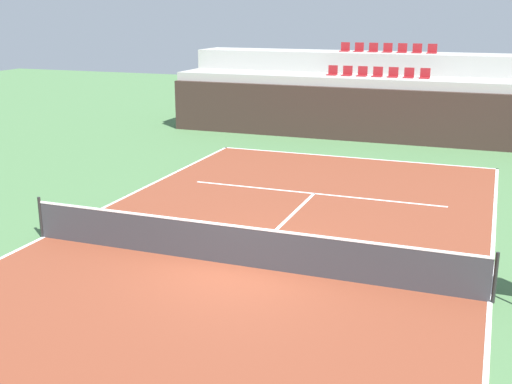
{
  "coord_description": "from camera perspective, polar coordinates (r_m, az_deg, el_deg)",
  "views": [
    {
      "loc": [
        5.19,
        -12.7,
        5.67
      ],
      "look_at": [
        -0.34,
        2.0,
        1.2
      ],
      "focal_mm": 45.0,
      "sensor_mm": 36.0,
      "label": 1
    }
  ],
  "objects": [
    {
      "name": "seating_row_lower",
      "position": [
        30.1,
        10.75,
        10.28
      ],
      "size": [
        4.64,
        0.44,
        0.44
      ],
      "color": "maroon",
      "rests_on": "stands_tier_lower"
    },
    {
      "name": "service_line_far",
      "position": [
        20.58,
        5.19,
        -0.13
      ],
      "size": [
        8.26,
        0.1,
        0.0
      ],
      "primitive_type": "cube",
      "color": "white",
      "rests_on": "court_surface"
    },
    {
      "name": "sideline_left",
      "position": [
        17.5,
        -18.32,
        -3.81
      ],
      "size": [
        0.1,
        24.0,
        0.0
      ],
      "primitive_type": "cube",
      "color": "white",
      "rests_on": "court_surface"
    },
    {
      "name": "seating_row_upper",
      "position": [
        32.39,
        11.61,
        12.29
      ],
      "size": [
        4.64,
        0.44,
        0.44
      ],
      "color": "maroon",
      "rests_on": "stands_tier_upper"
    },
    {
      "name": "back_wall",
      "position": [
        28.89,
        10.06,
        6.71
      ],
      "size": [
        19.05,
        0.3,
        2.36
      ],
      "primitive_type": "cube",
      "color": "#33231E",
      "rests_on": "ground_plane"
    },
    {
      "name": "baseline_far",
      "position": [
        25.82,
        8.5,
        3.05
      ],
      "size": [
        11.0,
        0.1,
        0.0
      ],
      "primitive_type": "cube",
      "color": "white",
      "rests_on": "court_surface"
    },
    {
      "name": "sideline_right",
      "position": [
        13.91,
        20.08,
        -9.15
      ],
      "size": [
        0.1,
        24.0,
        0.0
      ],
      "primitive_type": "cube",
      "color": "white",
      "rests_on": "court_surface"
    },
    {
      "name": "tennis_net",
      "position": [
        14.66,
        -1.53,
        -4.74
      ],
      "size": [
        11.08,
        0.08,
        1.07
      ],
      "color": "black",
      "rests_on": "court_surface"
    },
    {
      "name": "stands_tier_lower",
      "position": [
        30.18,
        10.57,
        7.44
      ],
      "size": [
        19.05,
        2.4,
        2.75
      ],
      "primitive_type": "cube",
      "color": "#9E9E99",
      "rests_on": "ground_plane"
    },
    {
      "name": "ground_plane",
      "position": [
        14.84,
        -1.51,
        -6.57
      ],
      "size": [
        80.0,
        80.0,
        0.0
      ],
      "primitive_type": "plane",
      "color": "#477042"
    },
    {
      "name": "centre_service_line",
      "position": [
        17.66,
        2.39,
        -2.82
      ],
      "size": [
        0.1,
        6.4,
        0.0
      ],
      "primitive_type": "cube",
      "color": "white",
      "rests_on": "court_surface"
    },
    {
      "name": "court_surface",
      "position": [
        14.84,
        -1.51,
        -6.56
      ],
      "size": [
        11.0,
        24.0,
        0.01
      ],
      "primitive_type": "cube",
      "color": "brown",
      "rests_on": "ground_plane"
    },
    {
      "name": "stands_tier_upper",
      "position": [
        32.46,
        11.38,
        8.81
      ],
      "size": [
        19.05,
        2.4,
        3.69
      ],
      "primitive_type": "cube",
      "color": "#9E9E99",
      "rests_on": "ground_plane"
    }
  ]
}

